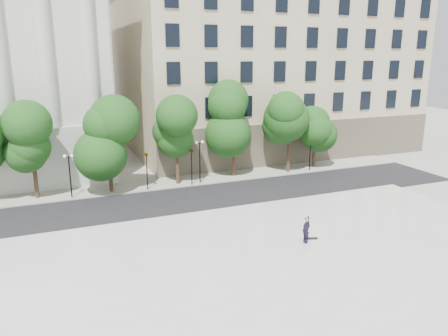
{
  "coord_description": "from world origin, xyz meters",
  "views": [
    {
      "loc": [
        -8.13,
        -16.9,
        12.46
      ],
      "look_at": [
        2.89,
        10.0,
        4.91
      ],
      "focal_mm": 35.0,
      "sensor_mm": 36.0,
      "label": 1
    }
  ],
  "objects_px": {
    "traffic_light_west": "(146,153)",
    "traffic_light_east": "(191,149)",
    "person_lying": "(306,239)",
    "skateboard": "(311,238)"
  },
  "relations": [
    {
      "from": "traffic_light_east",
      "to": "person_lying",
      "type": "xyz_separation_m",
      "value": [
        2.4,
        -16.63,
        -2.96
      ]
    },
    {
      "from": "skateboard",
      "to": "person_lying",
      "type": "bearing_deg",
      "value": -135.25
    },
    {
      "from": "traffic_light_east",
      "to": "person_lying",
      "type": "distance_m",
      "value": 17.07
    },
    {
      "from": "traffic_light_west",
      "to": "traffic_light_east",
      "type": "height_order",
      "value": "traffic_light_west"
    },
    {
      "from": "traffic_light_east",
      "to": "skateboard",
      "type": "bearing_deg",
      "value": -79.19
    },
    {
      "from": "person_lying",
      "to": "skateboard",
      "type": "bearing_deg",
      "value": 7.19
    },
    {
      "from": "traffic_light_west",
      "to": "skateboard",
      "type": "distance_m",
      "value": 18.18
    },
    {
      "from": "traffic_light_west",
      "to": "traffic_light_east",
      "type": "relative_size",
      "value": 1.01
    },
    {
      "from": "traffic_light_east",
      "to": "skateboard",
      "type": "distance_m",
      "value": 16.85
    },
    {
      "from": "traffic_light_west",
      "to": "person_lying",
      "type": "xyz_separation_m",
      "value": [
        6.79,
        -16.63,
        -2.99
      ]
    }
  ]
}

